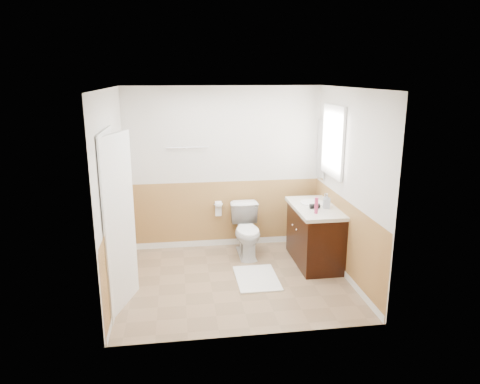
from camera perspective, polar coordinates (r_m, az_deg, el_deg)
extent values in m
plane|color=#8C7051|center=(6.02, -0.62, -11.29)|extent=(3.00, 3.00, 0.00)
plane|color=white|center=(5.41, -0.69, 13.23)|extent=(3.00, 3.00, 0.00)
plane|color=silver|center=(6.84, -2.08, 3.02)|extent=(3.00, 0.00, 3.00)
plane|color=silver|center=(4.35, 1.60, -3.97)|extent=(3.00, 0.00, 3.00)
plane|color=silver|center=(5.59, -16.06, -0.26)|extent=(0.00, 3.00, 3.00)
plane|color=silver|center=(5.96, 13.79, 0.81)|extent=(0.00, 3.00, 3.00)
plane|color=tan|center=(7.02, -2.02, -3.00)|extent=(3.00, 0.00, 3.00)
plane|color=tan|center=(4.66, 1.51, -12.69)|extent=(3.00, 0.00, 3.00)
plane|color=tan|center=(5.83, -15.42, -7.39)|extent=(0.00, 2.60, 2.60)
plane|color=tan|center=(6.18, 13.26, -5.96)|extent=(0.00, 2.60, 2.60)
imported|color=white|center=(6.67, 0.92, -5.03)|extent=(0.43, 0.75, 0.76)
cube|color=white|center=(6.06, 2.18, -11.03)|extent=(0.55, 0.80, 0.02)
cube|color=black|center=(6.50, 9.57, -5.63)|extent=(0.55, 1.10, 0.80)
sphere|color=silver|center=(6.28, 7.29, -4.84)|extent=(0.03, 0.03, 0.03)
sphere|color=silver|center=(6.46, 6.82, -4.25)|extent=(0.03, 0.03, 0.03)
cube|color=white|center=(6.36, 9.65, -2.05)|extent=(0.60, 1.15, 0.05)
cylinder|color=white|center=(6.49, 9.35, -1.37)|extent=(0.36, 0.36, 0.02)
cylinder|color=#B7B6BD|center=(6.53, 10.88, -0.80)|extent=(0.02, 0.02, 0.14)
cylinder|color=#C03160|center=(6.01, 9.79, -1.73)|extent=(0.05, 0.05, 0.22)
imported|color=#969DA9|center=(6.28, 11.10, -1.12)|extent=(0.11, 0.11, 0.21)
cylinder|color=black|center=(6.24, 9.60, -1.80)|extent=(0.14, 0.07, 0.07)
cylinder|color=black|center=(6.26, 9.28, -2.04)|extent=(0.03, 0.03, 0.07)
cube|color=silver|center=(6.90, 10.40, 5.43)|extent=(0.02, 0.35, 0.90)
cube|color=white|center=(6.40, 11.88, 6.43)|extent=(0.04, 0.80, 1.00)
cube|color=white|center=(6.40, 12.01, 6.43)|extent=(0.01, 0.70, 0.90)
cube|color=white|center=(5.22, -15.43, -3.94)|extent=(0.29, 0.78, 2.04)
cube|color=white|center=(5.23, -16.26, -3.86)|extent=(0.02, 0.92, 2.10)
sphere|color=silver|center=(5.54, -14.36, -3.52)|extent=(0.06, 0.06, 0.06)
cylinder|color=silver|center=(6.69, -6.78, 5.70)|extent=(0.62, 0.02, 0.02)
cylinder|color=silver|center=(6.90, -2.80, -1.61)|extent=(0.14, 0.02, 0.02)
cylinder|color=white|center=(6.90, -2.80, -1.61)|extent=(0.10, 0.11, 0.11)
cube|color=white|center=(6.93, -2.79, -2.48)|extent=(0.10, 0.01, 0.16)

